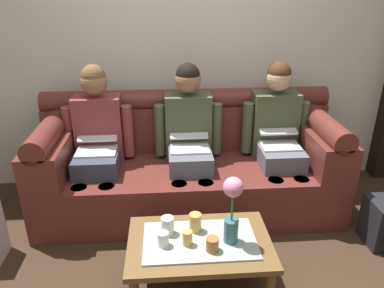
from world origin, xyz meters
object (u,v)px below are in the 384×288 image
object	(u,v)px
person_left	(98,137)
cup_near_right	(168,226)
cup_far_center	(163,239)
couch	(189,166)
person_right	(277,132)
person_middle	(189,134)
flower_vase	(232,206)
cup_far_right	(195,222)
cup_near_left	(212,244)
cup_far_left	(187,238)
coffee_table	(200,247)

from	to	relation	value
person_left	cup_near_right	size ratio (longest dim) A/B	10.66
cup_far_center	person_left	bearing A→B (deg)	117.10
couch	person_right	xyz separation A→B (m)	(0.74, -0.00, 0.29)
person_middle	cup_far_center	xyz separation A→B (m)	(-0.22, -1.01, -0.25)
couch	flower_vase	world-z (taller)	couch
couch	cup_near_right	distance (m)	0.92
cup_near_right	flower_vase	bearing A→B (deg)	-15.23
person_right	cup_far_right	distance (m)	1.18
person_right	cup_far_right	world-z (taller)	person_right
person_middle	flower_vase	size ratio (longest dim) A/B	2.81
person_right	cup_near_left	world-z (taller)	person_right
person_left	cup_near_right	distance (m)	1.07
person_left	person_middle	size ratio (longest dim) A/B	1.00
cup_far_left	cup_far_right	xyz separation A→B (m)	(0.06, 0.13, 0.01)
person_left	cup_near_left	world-z (taller)	person_left
cup_near_left	couch	bearing A→B (deg)	93.40
cup_near_right	cup_far_left	xyz separation A→B (m)	(0.12, -0.12, -0.01)
cup_near_left	cup_far_left	world-z (taller)	cup_far_left
coffee_table	cup_far_right	size ratio (longest dim) A/B	7.28
couch	person_left	xyz separation A→B (m)	(-0.74, -0.00, 0.29)
cup_far_left	cup_far_center	bearing A→B (deg)	179.26
coffee_table	cup_far_right	distance (m)	0.15
coffee_table	cup_near_right	distance (m)	0.24
cup_near_left	cup_far_left	size ratio (longest dim) A/B	0.92
cup_far_right	cup_near_left	bearing A→B (deg)	-66.86
cup_near_left	flower_vase	bearing A→B (deg)	32.30
person_right	coffee_table	size ratio (longest dim) A/B	1.39
cup_near_right	cup_near_left	bearing A→B (deg)	-35.00
person_left	flower_vase	xyz separation A→B (m)	(0.92, -1.00, -0.05)
couch	cup_near_right	bearing A→B (deg)	-102.16
person_right	couch	bearing A→B (deg)	179.64
flower_vase	cup_near_right	world-z (taller)	flower_vase
coffee_table	cup_far_left	size ratio (longest dim) A/B	9.44
coffee_table	cup_near_right	size ratio (longest dim) A/B	7.67
cup_far_left	person_left	bearing A→B (deg)	123.19
person_left	coffee_table	world-z (taller)	person_left
person_middle	cup_far_center	distance (m)	1.06
cup_near_left	cup_far_center	bearing A→B (deg)	167.06
person_right	flower_vase	size ratio (longest dim) A/B	2.81
flower_vase	cup_far_right	distance (m)	0.30
person_right	cup_far_center	xyz separation A→B (m)	(-0.96, -1.01, -0.25)
cup_near_right	cup_far_center	distance (m)	0.12
coffee_table	cup_far_center	distance (m)	0.25
person_left	cup_near_left	xyz separation A→B (m)	(0.80, -1.07, -0.26)
flower_vase	cup_near_left	xyz separation A→B (m)	(-0.12, -0.08, -0.21)
person_middle	flower_vase	distance (m)	1.01
coffee_table	cup_far_center	world-z (taller)	cup_far_center
person_right	person_left	bearing A→B (deg)	179.99
couch	cup_far_left	world-z (taller)	couch
cup_far_center	coffee_table	bearing A→B (deg)	9.11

